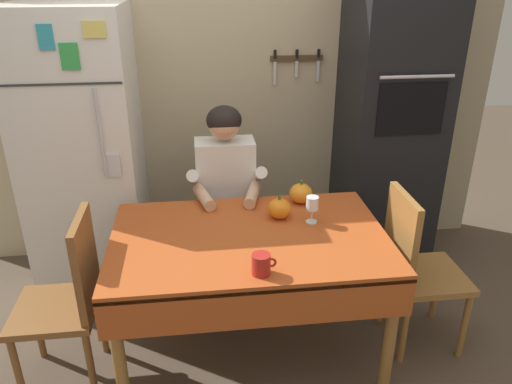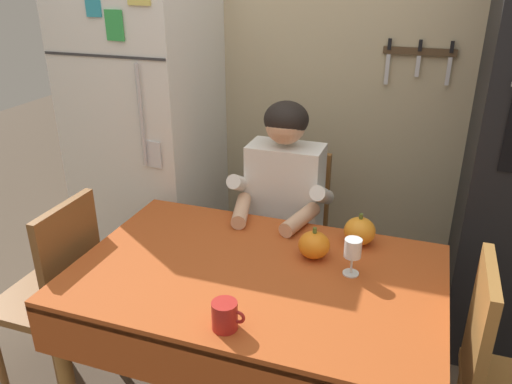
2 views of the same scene
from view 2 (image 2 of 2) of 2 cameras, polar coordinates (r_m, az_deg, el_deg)
name	(u,v)px [view 2 (image 2 of 2)]	position (r m, az deg, el deg)	size (l,w,h in m)	color
back_wall_assembly	(340,68)	(2.89, 9.42, 13.63)	(3.70, 0.13, 2.60)	#BCAD89
refrigerator	(149,140)	(2.98, -11.93, 5.79)	(0.68, 0.71, 1.80)	white
dining_table	(254,292)	(1.99, -0.18, -11.25)	(1.40, 0.90, 0.74)	#9E6B33
chair_behind_person	(290,230)	(2.73, 3.85, -4.33)	(0.40, 0.40, 0.93)	brown
seated_person	(281,207)	(2.47, 2.81, -1.68)	(0.47, 0.55, 1.25)	#38384C
chair_left_side	(57,288)	(2.43, -21.46, -10.01)	(0.40, 0.40, 0.93)	brown
chair_right_side	(501,379)	(2.04, 25.89, -18.39)	(0.40, 0.40, 0.93)	#9E6B33
coffee_mug	(225,315)	(1.66, -3.50, -13.71)	(0.11, 0.08, 0.10)	#B2231E
wine_glass	(353,250)	(1.92, 10.84, -6.44)	(0.07, 0.07, 0.15)	white
pumpkin_large	(314,245)	(2.03, 6.55, -5.94)	(0.13, 0.13, 0.13)	orange
pumpkin_medium	(360,231)	(2.16, 11.60, -4.31)	(0.13, 0.13, 0.14)	orange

